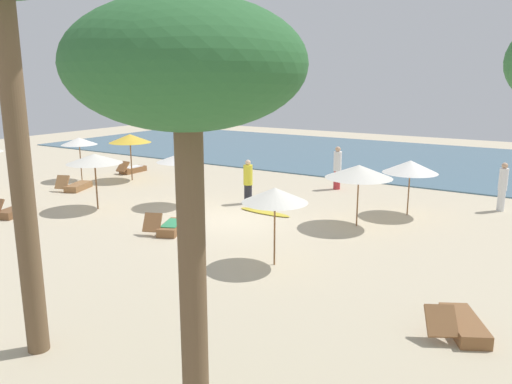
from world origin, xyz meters
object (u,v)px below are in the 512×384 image
at_px(person_1, 503,186).
at_px(person_2, 337,168).
at_px(lounger_2, 132,169).
at_px(lounger_3, 14,211).
at_px(umbrella_0, 359,171).
at_px(surfboard, 265,212).
at_px(umbrella_4, 275,195).
at_px(palm_3, 187,74).
at_px(person_0, 248,182).
at_px(umbrella_3, 94,159).
at_px(lounger_4, 462,325).
at_px(lounger_5, 77,186).
at_px(umbrella_1, 130,138).
at_px(lounger_0, 171,227).
at_px(umbrella_5, 79,141).
at_px(umbrella_6, 180,158).
at_px(umbrella_2, 410,167).

bearing_deg(person_1, person_2, 177.87).
height_order(lounger_2, lounger_3, lounger_3).
relative_size(umbrella_0, lounger_2, 1.33).
bearing_deg(surfboard, umbrella_0, 3.75).
distance_m(person_1, surfboard, 9.09).
relative_size(umbrella_0, umbrella_4, 1.05).
height_order(palm_3, surfboard, palm_3).
xyz_separation_m(lounger_3, person_0, (6.38, 6.14, 0.73)).
bearing_deg(umbrella_0, umbrella_3, -161.34).
distance_m(lounger_4, lounger_5, 18.02).
height_order(lounger_5, palm_3, palm_3).
height_order(umbrella_1, lounger_0, umbrella_1).
xyz_separation_m(umbrella_4, lounger_4, (5.08, -1.27, -1.79)).
bearing_deg(lounger_5, umbrella_0, 5.92).
bearing_deg(lounger_2, person_0, -14.99).
bearing_deg(person_0, lounger_2, 165.01).
xyz_separation_m(lounger_3, person_1, (15.21, 10.31, 0.79)).
relative_size(umbrella_5, palm_3, 0.35).
distance_m(umbrella_5, lounger_3, 6.80).
xyz_separation_m(umbrella_1, umbrella_6, (5.43, -2.63, -0.16)).
distance_m(umbrella_6, lounger_0, 3.95).
height_order(umbrella_0, umbrella_1, umbrella_1).
height_order(umbrella_6, palm_3, palm_3).
xyz_separation_m(umbrella_6, lounger_2, (-6.93, 4.10, -1.75)).
distance_m(umbrella_5, umbrella_6, 7.63).
height_order(person_0, person_2, person_2).
xyz_separation_m(umbrella_4, lounger_3, (-10.72, -0.77, -1.79)).
relative_size(umbrella_2, lounger_5, 1.17).
relative_size(umbrella_4, lounger_3, 1.22).
distance_m(umbrella_2, lounger_3, 14.72).
bearing_deg(lounger_4, umbrella_5, 161.84).
bearing_deg(umbrella_5, palm_3, -34.78).
distance_m(umbrella_0, lounger_0, 6.57).
distance_m(umbrella_1, person_0, 7.64).
height_order(person_1, person_2, person_2).
xyz_separation_m(umbrella_1, lounger_2, (-1.50, 1.47, -1.90)).
xyz_separation_m(umbrella_2, lounger_2, (-14.96, 0.71, -1.64)).
distance_m(umbrella_0, umbrella_3, 9.90).
bearing_deg(umbrella_2, umbrella_5, -172.25).
bearing_deg(person_1, umbrella_1, -168.80).
height_order(umbrella_4, lounger_4, umbrella_4).
height_order(lounger_3, person_1, person_1).
height_order(umbrella_4, umbrella_6, umbrella_4).
relative_size(umbrella_6, palm_3, 0.35).
relative_size(umbrella_0, person_1, 1.22).
bearing_deg(umbrella_1, umbrella_5, -147.13).
bearing_deg(person_0, person_2, 65.96).
bearing_deg(umbrella_6, lounger_3, -134.11).
height_order(umbrella_0, umbrella_4, umbrella_4).
bearing_deg(lounger_3, person_1, 34.12).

